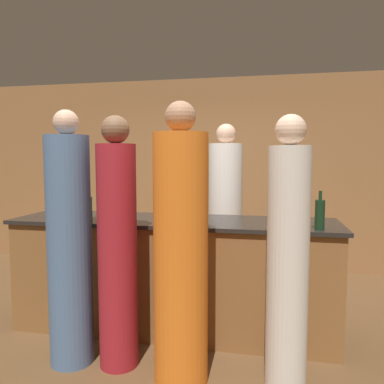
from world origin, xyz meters
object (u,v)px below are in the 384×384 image
(guest_3, at_px, (70,247))
(guest_0, at_px, (117,250))
(wine_bottle_2, at_px, (88,208))
(wine_bottle_0, at_px, (320,214))
(ice_bucket, at_px, (169,206))
(guest_2, at_px, (181,255))
(wine_bottle_1, at_px, (49,206))
(bartender, at_px, (225,220))
(guest_1, at_px, (288,263))

(guest_3, bearing_deg, guest_0, 4.69)
(guest_3, relative_size, wine_bottle_2, 6.87)
(wine_bottle_0, bearing_deg, guest_0, -164.57)
(wine_bottle_0, bearing_deg, ice_bucket, 159.31)
(wine_bottle_0, bearing_deg, guest_2, -152.06)
(guest_2, relative_size, ice_bucket, 10.35)
(ice_bucket, bearing_deg, wine_bottle_1, -163.72)
(bartender, height_order, guest_3, bartender)
(wine_bottle_2, bearing_deg, bartender, 40.16)
(guest_2, distance_m, ice_bucket, 1.14)
(guest_1, bearing_deg, guest_2, -177.28)
(wine_bottle_1, xyz_separation_m, wine_bottle_2, (0.47, -0.11, 0.01))
(guest_0, bearing_deg, wine_bottle_1, 147.53)
(guest_0, bearing_deg, guest_2, -11.90)
(ice_bucket, bearing_deg, guest_2, -70.78)
(bartender, xyz_separation_m, guest_2, (-0.14, -1.60, 0.00))
(guest_2, bearing_deg, wine_bottle_1, 154.08)
(guest_1, relative_size, wine_bottle_0, 6.15)
(guest_3, distance_m, wine_bottle_1, 0.90)
(guest_1, bearing_deg, guest_3, 178.47)
(wine_bottle_0, height_order, ice_bucket, wine_bottle_0)
(guest_0, xyz_separation_m, guest_2, (0.53, -0.11, 0.01))
(guest_2, xyz_separation_m, guest_3, (-0.91, 0.08, -0.00))
(bartender, bearing_deg, guest_0, 65.92)
(ice_bucket, bearing_deg, guest_3, -119.16)
(bartender, bearing_deg, guest_3, 55.37)
(wine_bottle_0, xyz_separation_m, wine_bottle_1, (-2.50, 0.19, -0.02))
(wine_bottle_0, distance_m, wine_bottle_1, 2.51)
(guest_3, xyz_separation_m, wine_bottle_0, (1.92, 0.46, 0.25))
(guest_1, distance_m, wine_bottle_2, 1.88)
(bartender, bearing_deg, wine_bottle_0, 129.17)
(guest_0, xyz_separation_m, guest_3, (-0.38, -0.03, 0.01))
(wine_bottle_0, bearing_deg, wine_bottle_2, 177.58)
(guest_0, xyz_separation_m, ice_bucket, (0.16, 0.94, 0.23))
(guest_0, height_order, guest_1, guest_0)
(guest_1, distance_m, guest_3, 1.66)
(bartender, distance_m, wine_bottle_0, 1.40)
(wine_bottle_2, bearing_deg, ice_bucket, 33.50)
(guest_1, height_order, wine_bottle_0, guest_1)
(guest_2, bearing_deg, guest_3, 175.02)
(wine_bottle_0, bearing_deg, bartender, 129.17)
(guest_1, distance_m, wine_bottle_1, 2.35)
(guest_2, height_order, wine_bottle_2, guest_2)
(bartender, distance_m, guest_3, 1.85)
(bartender, xyz_separation_m, guest_3, (-1.05, -1.52, -0.00))
(wine_bottle_1, height_order, ice_bucket, wine_bottle_1)
(wine_bottle_0, distance_m, wine_bottle_2, 2.03)
(guest_0, distance_m, guest_3, 0.39)
(guest_2, bearing_deg, bartender, 85.03)
(bartender, bearing_deg, guest_2, 85.03)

